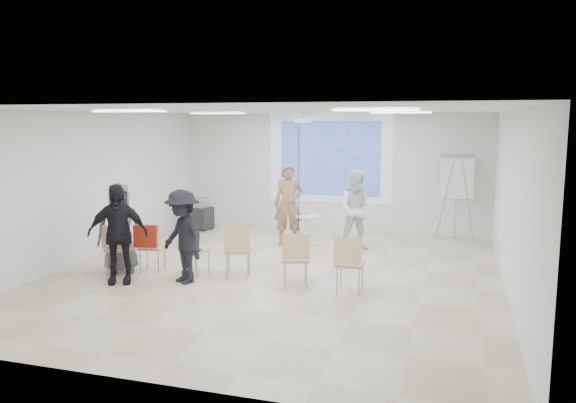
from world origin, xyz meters
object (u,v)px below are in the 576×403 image
(chair_center, at_px, (238,246))
(audience_outer, at_px, (120,223))
(chair_right_inner, at_px, (295,255))
(chair_right_far, at_px, (349,260))
(chair_left_mid, at_px, (150,244))
(laptop, at_px, (196,249))
(av_cart, at_px, (201,215))
(pedestal_table, at_px, (307,228))
(player_left, at_px, (289,199))
(chair_left_inner, at_px, (193,248))
(flipchart_easel, at_px, (457,177))
(audience_left, at_px, (117,227))
(chair_far_left, at_px, (117,245))
(audience_mid, at_px, (183,230))
(player_right, at_px, (358,206))

(chair_center, relative_size, audience_outer, 0.53)
(chair_right_inner, xyz_separation_m, chair_right_far, (0.93, -0.04, 0.00))
(chair_left_mid, bearing_deg, chair_center, -5.25)
(chair_right_inner, height_order, laptop, chair_right_inner)
(audience_outer, relative_size, av_cart, 2.28)
(pedestal_table, distance_m, chair_right_inner, 3.32)
(player_left, distance_m, audience_outer, 3.91)
(player_left, height_order, chair_left_inner, player_left)
(flipchart_easel, bearing_deg, audience_left, -136.90)
(player_left, bearing_deg, chair_left_inner, -120.75)
(player_left, bearing_deg, flipchart_easel, 10.34)
(chair_far_left, height_order, chair_center, chair_center)
(chair_right_far, xyz_separation_m, laptop, (-2.92, 0.33, -0.10))
(player_left, distance_m, chair_left_inner, 3.15)
(chair_right_inner, bearing_deg, chair_center, 146.93)
(audience_left, xyz_separation_m, audience_mid, (1.08, 0.33, -0.07))
(audience_left, xyz_separation_m, flipchart_easel, (5.60, 5.34, 0.50))
(player_right, relative_size, av_cart, 2.37)
(chair_left_inner, xyz_separation_m, flipchart_easel, (4.56, 4.55, 0.98))
(chair_far_left, bearing_deg, laptop, 12.20)
(chair_left_inner, height_order, chair_right_inner, chair_right_inner)
(pedestal_table, relative_size, chair_right_far, 0.74)
(audience_mid, xyz_separation_m, audience_outer, (-1.44, 0.28, 0.01))
(player_left, distance_m, audience_mid, 3.53)
(player_left, xyz_separation_m, flipchart_easel, (3.63, 1.59, 0.45))
(player_left, bearing_deg, player_right, -14.31)
(chair_right_inner, bearing_deg, pedestal_table, 82.04)
(laptop, bearing_deg, flipchart_easel, -121.31)
(pedestal_table, bearing_deg, audience_left, -121.85)
(laptop, bearing_deg, chair_far_left, 34.13)
(audience_outer, bearing_deg, audience_left, -91.99)
(chair_far_left, xyz_separation_m, chair_left_inner, (1.32, 0.39, -0.04))
(flipchart_easel, bearing_deg, av_cart, -175.74)
(chair_left_inner, distance_m, audience_outer, 1.47)
(chair_far_left, height_order, chair_right_far, chair_right_far)
(chair_left_mid, height_order, chair_left_inner, chair_left_mid)
(player_left, distance_m, chair_center, 2.91)
(player_left, height_order, audience_left, player_left)
(pedestal_table, height_order, flipchart_easel, flipchart_easel)
(player_left, distance_m, chair_far_left, 4.07)
(audience_outer, distance_m, av_cart, 4.25)
(av_cart, bearing_deg, audience_outer, -72.58)
(pedestal_table, distance_m, av_cart, 3.27)
(chair_left_mid, bearing_deg, player_left, 49.63)
(chair_right_inner, bearing_deg, flipchart_easel, 42.28)
(pedestal_table, height_order, audience_outer, audience_outer)
(player_left, xyz_separation_m, chair_far_left, (-2.25, -3.35, -0.49))
(audience_outer, bearing_deg, chair_far_left, -102.65)
(player_left, height_order, chair_right_far, player_left)
(chair_left_mid, bearing_deg, audience_outer, -176.54)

